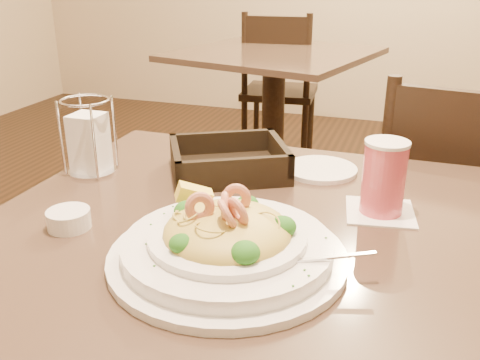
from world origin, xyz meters
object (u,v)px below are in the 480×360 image
(dining_chair_near, at_px, (454,227))
(napkin_caddy, at_px, (89,141))
(side_plate, at_px, (321,169))
(background_table, at_px, (273,98))
(bread_basket, at_px, (229,164))
(butter_ramekin, at_px, (69,219))
(pasta_bowl, at_px, (227,241))
(main_table, at_px, (237,340))
(drink_glass, at_px, (384,178))
(dining_chair_far, at_px, (279,86))

(dining_chair_near, xyz_separation_m, napkin_caddy, (-0.79, -0.54, 0.34))
(napkin_caddy, relative_size, side_plate, 1.04)
(background_table, bearing_deg, bread_basket, -77.96)
(butter_ramekin, bearing_deg, pasta_bowl, -2.94)
(main_table, bearing_deg, butter_ramekin, -160.61)
(pasta_bowl, bearing_deg, main_table, 102.23)
(drink_glass, bearing_deg, side_plate, 130.15)
(pasta_bowl, xyz_separation_m, side_plate, (0.06, 0.42, -0.03))
(background_table, height_order, napkin_caddy, napkin_caddy)
(main_table, distance_m, dining_chair_near, 0.79)
(dining_chair_far, relative_size, bread_basket, 3.06)
(butter_ramekin, bearing_deg, dining_chair_far, 96.16)
(dining_chair_near, distance_m, napkin_caddy, 1.01)
(bread_basket, bearing_deg, side_plate, 21.98)
(dining_chair_near, relative_size, bread_basket, 3.06)
(background_table, height_order, bread_basket, bread_basket)
(dining_chair_far, bearing_deg, dining_chair_near, 114.64)
(side_plate, bearing_deg, napkin_caddy, -160.84)
(dining_chair_far, xyz_separation_m, side_plate, (0.62, -1.98, 0.27))
(dining_chair_near, bearing_deg, side_plate, 58.78)
(bread_basket, height_order, napkin_caddy, napkin_caddy)
(main_table, height_order, side_plate, side_plate)
(napkin_caddy, height_order, side_plate, napkin_caddy)
(napkin_caddy, bearing_deg, main_table, -20.61)
(dining_chair_near, bearing_deg, pasta_bowl, 73.61)
(pasta_bowl, bearing_deg, dining_chair_far, 102.98)
(napkin_caddy, distance_m, side_plate, 0.50)
(bread_basket, bearing_deg, drink_glass, -15.90)
(main_table, height_order, bread_basket, bread_basket)
(pasta_bowl, distance_m, napkin_caddy, 0.48)
(napkin_caddy, bearing_deg, dining_chair_near, 34.04)
(dining_chair_near, bearing_deg, main_table, 68.53)
(dining_chair_far, relative_size, pasta_bowl, 2.31)
(dining_chair_far, relative_size, side_plate, 5.86)
(dining_chair_far, distance_m, pasta_bowl, 2.48)
(dining_chair_near, height_order, dining_chair_far, same)
(main_table, distance_m, dining_chair_far, 2.35)
(drink_glass, relative_size, bread_basket, 0.46)
(main_table, distance_m, background_table, 1.95)
(dining_chair_far, distance_m, side_plate, 2.09)
(drink_glass, bearing_deg, butter_ramekin, -155.02)
(drink_glass, distance_m, side_plate, 0.23)
(napkin_caddy, bearing_deg, pasta_bowl, -32.07)
(main_table, bearing_deg, background_table, 103.44)
(main_table, xyz_separation_m, dining_chair_far, (-0.53, 2.29, -0.02))
(background_table, distance_m, drink_glass, 1.91)
(main_table, height_order, background_table, same)
(background_table, height_order, dining_chair_near, dining_chair_near)
(pasta_bowl, distance_m, butter_ramekin, 0.30)
(main_table, bearing_deg, drink_glass, 30.96)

